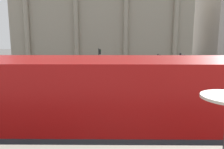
{
  "coord_description": "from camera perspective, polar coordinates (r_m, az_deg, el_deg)",
  "views": [
    {
      "loc": [
        -0.3,
        -2.54,
        4.71
      ],
      "look_at": [
        -0.48,
        15.46,
        1.76
      ],
      "focal_mm": 35.0,
      "sensor_mm": 36.0,
      "label": 1
    }
  ],
  "objects": [
    {
      "name": "pedestrian_grey",
      "position": [
        23.68,
        9.15,
        0.11
      ],
      "size": [
        0.32,
        0.32,
        1.7
      ],
      "rotation": [
        0.0,
        0.0,
        4.39
      ],
      "color": "#282B33",
      "rests_on": "ground_plane"
    },
    {
      "name": "pedestrian_red",
      "position": [
        23.11,
        -9.2,
        -0.02
      ],
      "size": [
        0.32,
        0.32,
        1.76
      ],
      "rotation": [
        0.0,
        0.0,
        2.93
      ],
      "color": "#282B33",
      "rests_on": "ground_plane"
    },
    {
      "name": "plaza_building_left",
      "position": [
        48.05,
        -2.52,
        15.95
      ],
      "size": [
        35.74,
        11.83,
        20.55
      ],
      "color": "#A39984",
      "rests_on": "ground_plane"
    },
    {
      "name": "traffic_light_far",
      "position": [
        30.82,
        -3.32,
        4.66
      ],
      "size": [
        0.42,
        0.24,
        3.38
      ],
      "color": "black",
      "rests_on": "ground_plane"
    },
    {
      "name": "traffic_light_mid",
      "position": [
        22.5,
        12.03,
        2.5
      ],
      "size": [
        0.42,
        0.24,
        3.22
      ],
      "color": "black",
      "rests_on": "ground_plane"
    },
    {
      "name": "double_decker_bus",
      "position": [
        6.09,
        -3.73,
        -13.62
      ],
      "size": [
        11.09,
        2.72,
        4.21
      ],
      "rotation": [
        0.0,
        0.0,
        0.08
      ],
      "color": "black",
      "rests_on": "ground_plane"
    },
    {
      "name": "traffic_light_near",
      "position": [
        14.85,
        17.48,
        0.27
      ],
      "size": [
        0.42,
        0.24,
        3.81
      ],
      "color": "black",
      "rests_on": "ground_plane"
    }
  ]
}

